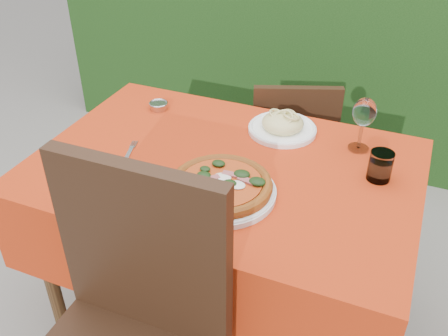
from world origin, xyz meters
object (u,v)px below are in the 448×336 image
at_px(pasta_plate, 283,125).
at_px(wine_glass, 364,114).
at_px(pizza_plate, 221,187).
at_px(chair_near, 126,334).
at_px(chair_far, 291,148).
at_px(water_glass, 380,167).
at_px(steel_ramekin, 159,106).
at_px(fork, 127,157).

height_order(pasta_plate, wine_glass, wine_glass).
bearing_deg(pasta_plate, pizza_plate, -97.53).
height_order(pizza_plate, pasta_plate, pasta_plate).
bearing_deg(chair_near, chair_far, 85.85).
height_order(pizza_plate, wine_glass, wine_glass).
height_order(chair_near, water_glass, chair_near).
bearing_deg(chair_far, wine_glass, 110.83).
height_order(chair_near, pizza_plate, chair_near).
distance_m(chair_near, chair_far, 1.26).
xyz_separation_m(water_glass, wine_glass, (-0.09, 0.16, 0.09)).
xyz_separation_m(pasta_plate, steel_ramekin, (-0.50, -0.02, -0.01)).
bearing_deg(fork, chair_near, -75.66).
bearing_deg(steel_ramekin, chair_near, -66.81).
xyz_separation_m(pizza_plate, water_glass, (0.43, 0.27, 0.02)).
relative_size(wine_glass, fork, 1.05).
xyz_separation_m(chair_far, pasta_plate, (0.05, -0.35, 0.31)).
bearing_deg(chair_near, fork, 119.55).
distance_m(pasta_plate, steel_ramekin, 0.50).
relative_size(chair_far, pizza_plate, 2.03).
bearing_deg(steel_ramekin, pasta_plate, 2.00).
bearing_deg(fork, wine_glass, 10.93).
distance_m(chair_near, wine_glass, 1.01).
distance_m(chair_far, water_glass, 0.75).
xyz_separation_m(chair_near, steel_ramekin, (-0.38, 0.88, 0.16)).
distance_m(chair_near, steel_ramekin, 0.97).
bearing_deg(fork, water_glass, -1.63).
bearing_deg(pasta_plate, fork, -139.31).
distance_m(water_glass, fork, 0.83).
xyz_separation_m(chair_far, water_glass, (0.42, -0.52, 0.33)).
relative_size(chair_near, chair_far, 1.30).
bearing_deg(chair_near, pizza_plate, 80.80).
height_order(wine_glass, steel_ramekin, wine_glass).
height_order(pizza_plate, water_glass, water_glass).
relative_size(pizza_plate, steel_ramekin, 5.79).
height_order(pasta_plate, water_glass, water_glass).
distance_m(pizza_plate, steel_ramekin, 0.61).
xyz_separation_m(pasta_plate, water_glass, (0.37, -0.17, 0.02)).
bearing_deg(steel_ramekin, chair_far, 39.22).
relative_size(chair_far, wine_glass, 4.15).
bearing_deg(wine_glass, pizza_plate, -128.52).
bearing_deg(fork, pizza_plate, -25.92).
bearing_deg(water_glass, pasta_plate, 155.22).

